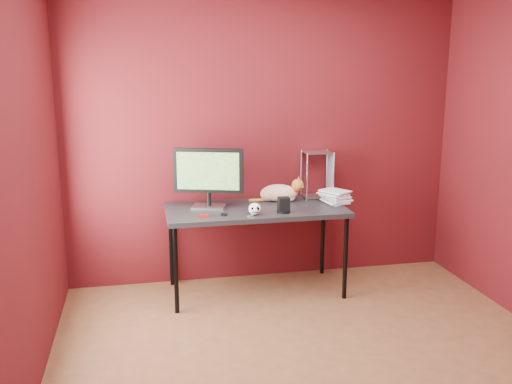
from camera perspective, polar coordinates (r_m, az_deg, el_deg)
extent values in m
cube|color=brown|center=(3.88, 6.56, -17.30)|extent=(3.50, 3.50, 0.01)
cube|color=#480D12|center=(5.09, 0.76, 5.57)|extent=(3.50, 0.02, 2.60)
cube|color=#480D12|center=(3.31, -22.97, 0.62)|extent=(0.02, 3.50, 2.60)
cube|color=black|center=(4.80, -0.03, -1.81)|extent=(1.50, 0.70, 0.04)
cylinder|color=black|center=(4.54, -8.01, -7.77)|extent=(0.04, 0.04, 0.71)
cylinder|color=black|center=(4.82, 8.94, -6.56)|extent=(0.04, 0.04, 0.71)
cylinder|color=black|center=(5.10, -8.47, -5.43)|extent=(0.04, 0.04, 0.71)
cylinder|color=black|center=(5.36, 6.69, -4.50)|extent=(0.04, 0.04, 0.71)
cube|color=#A6A6AB|center=(4.80, -4.73, -1.47)|extent=(0.31, 0.26, 0.02)
cylinder|color=black|center=(4.78, -4.74, -0.68)|extent=(0.04, 0.04, 0.11)
cube|color=black|center=(4.73, -4.80, 2.13)|extent=(0.57, 0.21, 0.37)
cube|color=#1D4412|center=(4.73, -4.80, 2.13)|extent=(0.50, 0.16, 0.31)
ellipsoid|color=orange|center=(5.01, 2.34, -0.08)|extent=(0.36, 0.27, 0.15)
ellipsoid|color=orange|center=(5.02, 1.28, -0.21)|extent=(0.19, 0.18, 0.12)
sphere|color=white|center=(5.00, 3.41, -0.38)|extent=(0.10, 0.10, 0.10)
sphere|color=#BC7624|center=(4.98, 4.18, 0.71)|extent=(0.10, 0.10, 0.10)
cone|color=#BC7624|center=(4.94, 4.22, 1.23)|extent=(0.03, 0.03, 0.04)
cone|color=#BC7624|center=(4.99, 4.26, 1.35)|extent=(0.03, 0.03, 0.04)
cylinder|color=red|center=(4.99, 4.01, 0.24)|extent=(0.08, 0.08, 0.01)
cylinder|color=#BC7624|center=(4.99, 0.25, -0.82)|extent=(0.17, 0.04, 0.03)
ellipsoid|color=white|center=(4.55, -0.12, -1.70)|extent=(0.10, 0.10, 0.10)
ellipsoid|color=black|center=(4.51, -0.26, -1.69)|extent=(0.03, 0.01, 0.03)
ellipsoid|color=black|center=(4.51, 0.24, -1.67)|extent=(0.03, 0.01, 0.03)
cube|color=black|center=(4.51, 0.00, -2.03)|extent=(0.06, 0.01, 0.01)
cylinder|color=black|center=(4.65, 2.78, -1.95)|extent=(0.11, 0.11, 0.02)
cube|color=black|center=(4.63, 2.79, -1.20)|extent=(0.09, 0.08, 0.11)
imported|color=beige|center=(4.94, 7.11, 0.20)|extent=(0.21, 0.26, 0.24)
imported|color=beige|center=(4.90, 7.18, 2.97)|extent=(0.23, 0.28, 0.24)
imported|color=beige|center=(4.86, 7.26, 5.78)|extent=(0.25, 0.29, 0.24)
imported|color=beige|center=(4.84, 7.34, 8.62)|extent=(0.27, 0.30, 0.24)
imported|color=beige|center=(4.83, 7.43, 11.49)|extent=(0.28, 0.30, 0.24)
cylinder|color=#A6A6AB|center=(5.02, 5.16, 1.50)|extent=(0.01, 0.01, 0.42)
cylinder|color=#A6A6AB|center=(5.10, 7.79, 1.60)|extent=(0.01, 0.01, 0.42)
cylinder|color=#A6A6AB|center=(5.21, 4.52, 1.92)|extent=(0.01, 0.01, 0.42)
cylinder|color=#A6A6AB|center=(5.28, 7.07, 2.02)|extent=(0.01, 0.01, 0.42)
cube|color=#A6A6AB|center=(5.19, 6.09, -0.40)|extent=(0.25, 0.20, 0.01)
cube|color=#A6A6AB|center=(5.12, 6.19, 3.96)|extent=(0.25, 0.20, 0.01)
cube|color=#A00D0C|center=(4.53, -5.31, -2.38)|extent=(0.09, 0.04, 0.02)
cube|color=black|center=(4.54, -3.21, -2.26)|extent=(0.05, 0.04, 0.02)
cylinder|color=#A6A6AB|center=(4.54, -0.63, -2.38)|extent=(0.05, 0.05, 0.00)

